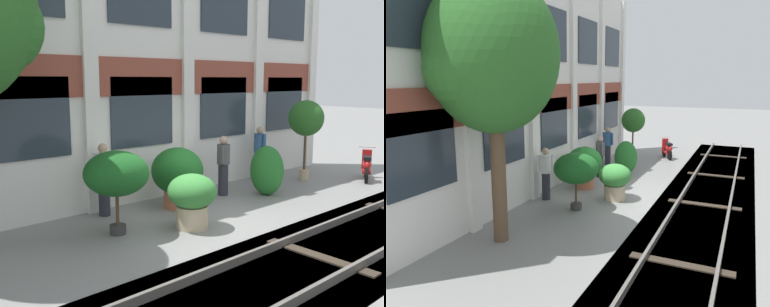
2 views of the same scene
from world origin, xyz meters
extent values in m
plane|color=gray|center=(0.00, 0.00, 0.00)|extent=(80.00, 80.00, 0.00)
cube|color=silver|center=(0.00, 2.74, 3.70)|extent=(14.31, 0.50, 7.41)
cube|color=brown|center=(0.00, 2.47, 3.10)|extent=(14.31, 0.06, 0.90)
cube|color=silver|center=(-1.43, 2.43, 3.70)|extent=(0.36, 0.16, 7.41)
cube|color=silver|center=(1.43, 2.43, 3.70)|extent=(0.36, 0.16, 7.41)
cube|color=silver|center=(4.29, 2.43, 3.70)|extent=(0.36, 0.16, 7.41)
cube|color=silver|center=(7.15, 2.43, 3.70)|extent=(0.36, 0.16, 7.41)
cube|color=#28333D|center=(-2.86, 2.46, 2.25)|extent=(1.83, 0.04, 1.70)
cube|color=#28333D|center=(0.00, 2.46, 2.25)|extent=(1.83, 0.04, 1.70)
cube|color=#28333D|center=(2.86, 2.46, 2.25)|extent=(1.83, 0.04, 1.70)
cube|color=#28333D|center=(5.72, 2.46, 2.25)|extent=(1.83, 0.04, 1.70)
cube|color=#28333D|center=(2.86, 2.46, 5.15)|extent=(1.83, 0.04, 1.70)
cube|color=#28333D|center=(5.72, 2.46, 5.15)|extent=(1.83, 0.04, 1.70)
cube|color=#423F3A|center=(0.00, -2.55, -0.14)|extent=(22.31, 2.80, 0.28)
cube|color=#605B56|center=(0.00, -3.27, 0.07)|extent=(22.31, 0.07, 0.15)
cube|color=#605B56|center=(0.00, -1.83, 0.07)|extent=(22.31, 0.07, 0.15)
cube|color=#382D23|center=(0.09, -2.55, 0.01)|extent=(0.24, 2.10, 0.03)
cylinder|color=tan|center=(-0.51, 0.08, 0.24)|extent=(0.66, 0.66, 0.47)
ellipsoid|color=#388438|center=(-0.51, 0.08, 0.78)|extent=(1.02, 1.02, 0.71)
cylinder|color=tan|center=(5.09, 1.18, 0.16)|extent=(0.30, 0.30, 0.32)
cylinder|color=#4C3826|center=(5.09, 1.18, 0.99)|extent=(0.07, 0.07, 1.36)
ellipsoid|color=#286023|center=(5.09, 1.18, 1.89)|extent=(1.06, 1.06, 1.08)
cylinder|color=#B76647|center=(0.26, 1.45, 0.21)|extent=(0.66, 0.66, 0.42)
ellipsoid|color=#19561E|center=(0.26, 1.45, 0.89)|extent=(1.24, 1.24, 1.11)
cylinder|color=#333333|center=(-1.85, 0.79, 0.09)|extent=(0.33, 0.33, 0.19)
cylinder|color=#4C3826|center=(-1.85, 0.79, 0.62)|extent=(0.07, 0.07, 0.87)
ellipsoid|color=#19561E|center=(-1.85, 0.79, 1.23)|extent=(1.29, 1.29, 0.89)
cylinder|color=black|center=(6.87, 0.09, 0.24)|extent=(0.47, 0.31, 0.48)
cylinder|color=black|center=(6.07, -0.33, 0.24)|extent=(0.47, 0.31, 0.48)
cube|color=red|center=(6.46, -0.12, 0.28)|extent=(0.71, 0.53, 0.08)
ellipsoid|color=red|center=(6.23, -0.25, 0.52)|extent=(0.62, 0.49, 0.36)
cube|color=black|center=(6.23, -0.25, 0.72)|extent=(0.49, 0.40, 0.10)
cube|color=red|center=(6.80, 0.05, 0.58)|extent=(0.24, 0.30, 0.60)
cylinder|color=#B7B7BF|center=(6.81, 0.06, 0.96)|extent=(0.26, 0.46, 0.03)
cylinder|color=#282833|center=(3.87, 1.94, 0.44)|extent=(0.26, 0.26, 0.88)
cylinder|color=#33598C|center=(3.87, 1.94, 1.16)|extent=(0.34, 0.34, 0.56)
sphere|color=tan|center=(3.87, 1.94, 1.55)|extent=(0.22, 0.22, 0.22)
cylinder|color=#33598C|center=(3.82, 1.72, 1.19)|extent=(0.09, 0.09, 0.51)
cylinder|color=#33598C|center=(3.92, 2.15, 1.19)|extent=(0.09, 0.09, 0.51)
cylinder|color=#282833|center=(-1.40, 2.04, 0.43)|extent=(0.26, 0.26, 0.86)
cylinder|color=silver|center=(-1.40, 2.04, 1.14)|extent=(0.34, 0.34, 0.57)
sphere|color=tan|center=(-1.40, 2.04, 1.54)|extent=(0.22, 0.22, 0.22)
cylinder|color=silver|center=(-1.51, 2.23, 1.17)|extent=(0.09, 0.09, 0.51)
cylinder|color=silver|center=(-1.29, 1.85, 1.17)|extent=(0.09, 0.09, 0.51)
cylinder|color=#282833|center=(1.88, 1.51, 0.42)|extent=(0.26, 0.26, 0.84)
cylinder|color=#4C4C4C|center=(1.88, 1.51, 1.10)|extent=(0.34, 0.34, 0.52)
sphere|color=tan|center=(1.88, 1.51, 1.48)|extent=(0.22, 0.22, 0.22)
cylinder|color=#4C4C4C|center=(1.71, 1.37, 1.13)|extent=(0.09, 0.09, 0.47)
cylinder|color=#4C4C4C|center=(2.05, 1.65, 1.13)|extent=(0.09, 0.09, 0.47)
ellipsoid|color=#236B28|center=(2.76, 0.76, 0.66)|extent=(0.93, 1.07, 1.32)
camera|label=1|loc=(-6.46, -6.56, 3.04)|focal=42.00mm
camera|label=2|loc=(-11.22, -3.59, 3.73)|focal=35.00mm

